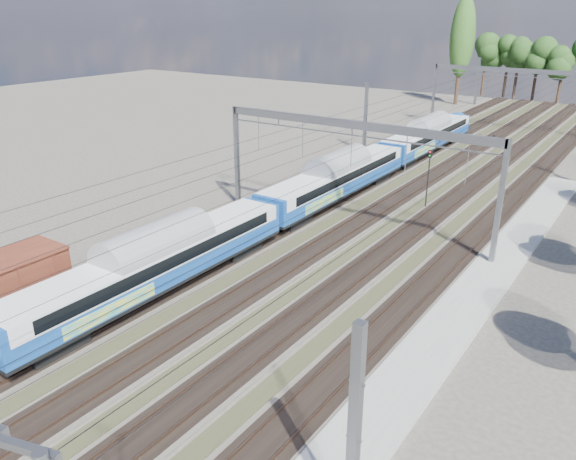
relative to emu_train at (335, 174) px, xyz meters
The scene contains 7 objects.
track_bed 10.82m from the emu_train, 64.62° to the left, with size 21.00×130.00×0.34m.
platform 22.80m from the emu_train, 43.25° to the right, with size 3.00×70.00×0.30m, color gray.
catenary 18.20m from the emu_train, 74.28° to the left, with size 25.65×130.00×9.00m.
poplar 63.93m from the emu_train, 99.10° to the left, with size 4.40×4.40×19.04m.
emu_train is the anchor object (origin of this frame).
worker 31.85m from the emu_train, 79.50° to the left, with size 0.63×0.41×1.72m, color black.
signal_near 8.33m from the emu_train, 24.31° to the left, with size 0.33×0.30×5.36m.
Camera 1 is at (20.06, -7.80, 16.97)m, focal length 35.00 mm.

